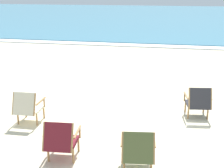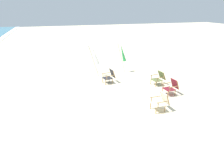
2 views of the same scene
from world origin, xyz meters
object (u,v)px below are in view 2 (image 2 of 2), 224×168
object	(u,v)px
beach_chair_front_left	(110,76)
beach_chair_far_center	(172,87)
beach_chair_back_right	(161,101)
umbrella_furled_green	(123,53)
beach_chair_back_left	(159,78)
umbrella_furled_white	(95,56)

from	to	relation	value
beach_chair_front_left	beach_chair_far_center	xyz separation A→B (m)	(-2.56, -2.56, -0.00)
beach_chair_back_right	umbrella_furled_green	world-z (taller)	umbrella_furled_green
beach_chair_back_left	umbrella_furled_green	size ratio (longest dim) A/B	0.39
beach_chair_back_left	umbrella_furled_white	bearing A→B (deg)	50.47
beach_chair_far_center	umbrella_furled_white	size ratio (longest dim) A/B	0.40
umbrella_furled_white	umbrella_furled_green	world-z (taller)	umbrella_furled_green
beach_chair_front_left	umbrella_furled_green	distance (m)	2.42
beach_chair_front_left	umbrella_furled_white	bearing A→B (deg)	20.00
beach_chair_far_center	beach_chair_back_right	bearing A→B (deg)	133.98
beach_chair_front_left	umbrella_furled_white	world-z (taller)	umbrella_furled_white
beach_chair_back_right	beach_chair_back_left	bearing A→B (deg)	-27.90
beach_chair_front_left	umbrella_furled_white	distance (m)	1.81
beach_chair_back_left	beach_chair_back_right	world-z (taller)	beach_chair_back_right
beach_chair_back_left	umbrella_furled_green	xyz separation A→B (m)	(2.87, 1.21, 0.92)
beach_chair_back_left	umbrella_furled_white	distance (m)	4.21
beach_chair_back_right	umbrella_furled_white	xyz separation A→B (m)	(5.38, 1.70, 0.91)
beach_chair_front_left	umbrella_furled_green	xyz separation A→B (m)	(1.73, -1.42, 0.91)
beach_chair_back_left	beach_chair_back_right	distance (m)	3.13
beach_chair_front_left	umbrella_furled_white	xyz separation A→B (m)	(1.47, 0.54, 0.91)
beach_chair_front_left	umbrella_furled_green	world-z (taller)	umbrella_furled_green
beach_chair_far_center	beach_chair_back_right	distance (m)	1.94
beach_chair_back_right	umbrella_furled_white	world-z (taller)	umbrella_furled_white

